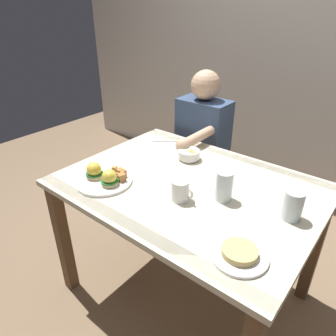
{
  "coord_description": "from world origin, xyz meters",
  "views": [
    {
      "loc": [
        0.72,
        -1.05,
        1.51
      ],
      "look_at": [
        -0.13,
        0.0,
        0.78
      ],
      "focal_mm": 32.85,
      "sensor_mm": 36.0,
      "label": 1
    }
  ],
  "objects_px": {
    "fork": "(163,141)",
    "water_glass_near": "(293,207)",
    "side_plate": "(239,254)",
    "coffee_mug": "(181,190)",
    "water_glass_far": "(224,188)",
    "diner_person": "(201,144)",
    "fruit_bowl": "(189,154)",
    "dining_table": "(188,202)",
    "eggs_benedict_plate": "(104,178)"
  },
  "relations": [
    {
      "from": "dining_table",
      "to": "fork",
      "type": "relative_size",
      "value": 8.78
    },
    {
      "from": "water_glass_near",
      "to": "side_plate",
      "type": "distance_m",
      "value": 0.33
    },
    {
      "from": "fruit_bowl",
      "to": "fork",
      "type": "xyz_separation_m",
      "value": [
        -0.27,
        0.1,
        -0.03
      ]
    },
    {
      "from": "fork",
      "to": "water_glass_far",
      "type": "height_order",
      "value": "water_glass_far"
    },
    {
      "from": "side_plate",
      "to": "coffee_mug",
      "type": "bearing_deg",
      "value": 157.42
    },
    {
      "from": "eggs_benedict_plate",
      "to": "fork",
      "type": "xyz_separation_m",
      "value": [
        -0.1,
        0.56,
        -0.03
      ]
    },
    {
      "from": "water_glass_far",
      "to": "side_plate",
      "type": "distance_m",
      "value": 0.35
    },
    {
      "from": "coffee_mug",
      "to": "water_glass_near",
      "type": "distance_m",
      "value": 0.46
    },
    {
      "from": "dining_table",
      "to": "side_plate",
      "type": "bearing_deg",
      "value": -34.59
    },
    {
      "from": "eggs_benedict_plate",
      "to": "fruit_bowl",
      "type": "height_order",
      "value": "eggs_benedict_plate"
    },
    {
      "from": "fork",
      "to": "side_plate",
      "type": "distance_m",
      "value": 1.03
    },
    {
      "from": "coffee_mug",
      "to": "fork",
      "type": "xyz_separation_m",
      "value": [
        -0.47,
        0.45,
        -0.05
      ]
    },
    {
      "from": "coffee_mug",
      "to": "water_glass_near",
      "type": "relative_size",
      "value": 0.89
    },
    {
      "from": "fruit_bowl",
      "to": "eggs_benedict_plate",
      "type": "bearing_deg",
      "value": -110.37
    },
    {
      "from": "fruit_bowl",
      "to": "water_glass_far",
      "type": "relative_size",
      "value": 0.88
    },
    {
      "from": "water_glass_far",
      "to": "coffee_mug",
      "type": "bearing_deg",
      "value": -139.85
    },
    {
      "from": "eggs_benedict_plate",
      "to": "diner_person",
      "type": "distance_m",
      "value": 0.86
    },
    {
      "from": "side_plate",
      "to": "water_glass_far",
      "type": "bearing_deg",
      "value": 129.02
    },
    {
      "from": "fruit_bowl",
      "to": "water_glass_near",
      "type": "xyz_separation_m",
      "value": [
        0.62,
        -0.17,
        0.02
      ]
    },
    {
      "from": "fork",
      "to": "water_glass_far",
      "type": "bearing_deg",
      "value": -27.88
    },
    {
      "from": "water_glass_far",
      "to": "water_glass_near",
      "type": "bearing_deg",
      "value": 10.74
    },
    {
      "from": "fork",
      "to": "water_glass_far",
      "type": "relative_size",
      "value": 1.0
    },
    {
      "from": "eggs_benedict_plate",
      "to": "water_glass_near",
      "type": "relative_size",
      "value": 2.16
    },
    {
      "from": "fork",
      "to": "diner_person",
      "type": "distance_m",
      "value": 0.32
    },
    {
      "from": "dining_table",
      "to": "water_glass_far",
      "type": "height_order",
      "value": "water_glass_far"
    },
    {
      "from": "side_plate",
      "to": "dining_table",
      "type": "bearing_deg",
      "value": 145.41
    },
    {
      "from": "side_plate",
      "to": "diner_person",
      "type": "xyz_separation_m",
      "value": [
        -0.74,
        0.89,
        -0.1
      ]
    },
    {
      "from": "water_glass_far",
      "to": "diner_person",
      "type": "height_order",
      "value": "diner_person"
    },
    {
      "from": "fork",
      "to": "water_glass_near",
      "type": "bearing_deg",
      "value": -16.93
    },
    {
      "from": "eggs_benedict_plate",
      "to": "fruit_bowl",
      "type": "relative_size",
      "value": 2.25
    },
    {
      "from": "dining_table",
      "to": "fruit_bowl",
      "type": "height_order",
      "value": "fruit_bowl"
    },
    {
      "from": "fruit_bowl",
      "to": "coffee_mug",
      "type": "height_order",
      "value": "coffee_mug"
    },
    {
      "from": "fork",
      "to": "water_glass_near",
      "type": "distance_m",
      "value": 0.94
    },
    {
      "from": "fork",
      "to": "diner_person",
      "type": "bearing_deg",
      "value": 72.06
    },
    {
      "from": "dining_table",
      "to": "water_glass_far",
      "type": "bearing_deg",
      "value": -4.11
    },
    {
      "from": "coffee_mug",
      "to": "water_glass_far",
      "type": "distance_m",
      "value": 0.19
    },
    {
      "from": "dining_table",
      "to": "diner_person",
      "type": "xyz_separation_m",
      "value": [
        -0.33,
        0.6,
        0.02
      ]
    },
    {
      "from": "dining_table",
      "to": "diner_person",
      "type": "relative_size",
      "value": 1.05
    },
    {
      "from": "dining_table",
      "to": "water_glass_near",
      "type": "distance_m",
      "value": 0.5
    },
    {
      "from": "coffee_mug",
      "to": "diner_person",
      "type": "xyz_separation_m",
      "value": [
        -0.38,
        0.74,
        -0.14
      ]
    },
    {
      "from": "eggs_benedict_plate",
      "to": "diner_person",
      "type": "relative_size",
      "value": 0.24
    },
    {
      "from": "coffee_mug",
      "to": "side_plate",
      "type": "bearing_deg",
      "value": -22.58
    },
    {
      "from": "coffee_mug",
      "to": "fork",
      "type": "bearing_deg",
      "value": 136.55
    },
    {
      "from": "dining_table",
      "to": "water_glass_near",
      "type": "relative_size",
      "value": 9.6
    },
    {
      "from": "eggs_benedict_plate",
      "to": "side_plate",
      "type": "relative_size",
      "value": 1.35
    },
    {
      "from": "water_glass_near",
      "to": "diner_person",
      "type": "bearing_deg",
      "value": 145.01
    },
    {
      "from": "fork",
      "to": "water_glass_near",
      "type": "xyz_separation_m",
      "value": [
        0.9,
        -0.27,
        0.05
      ]
    },
    {
      "from": "water_glass_near",
      "to": "side_plate",
      "type": "xyz_separation_m",
      "value": [
        -0.06,
        -0.33,
        -0.04
      ]
    },
    {
      "from": "fork",
      "to": "water_glass_far",
      "type": "distance_m",
      "value": 0.7
    },
    {
      "from": "dining_table",
      "to": "eggs_benedict_plate",
      "type": "bearing_deg",
      "value": -141.92
    }
  ]
}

